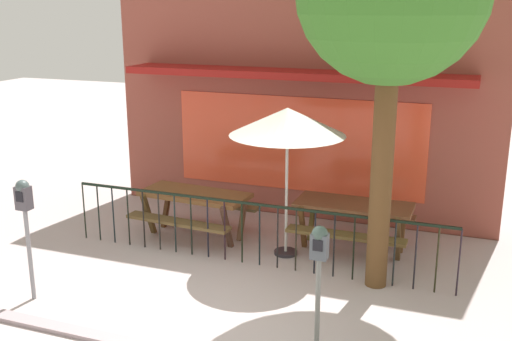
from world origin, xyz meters
name	(u,v)px	position (x,y,z in m)	size (l,w,h in m)	color
ground	(196,323)	(0.00, 0.00, 0.00)	(40.00, 40.00, 0.00)	#B2A3A1
pub_storefront	(302,81)	(0.00, 4.40, 2.44)	(7.01, 1.29, 4.91)	#512A1F
patio_fence_front	(251,222)	(0.00, 1.87, 0.66)	(5.91, 0.04, 0.97)	black
picnic_table_left	(195,202)	(-1.26, 2.57, 0.61)	(1.90, 1.49, 0.79)	brown
picnic_table_right	(353,213)	(1.31, 2.94, 0.61)	(1.80, 1.36, 0.79)	brown
patio_umbrella	(287,122)	(0.38, 2.40, 2.08)	(1.74, 1.74, 2.30)	#282328
parking_meter_near	(319,257)	(1.57, -0.17, 1.18)	(0.18, 0.17, 1.53)	slate
parking_meter_far	(25,208)	(-2.28, -0.19, 1.26)	(0.18, 0.17, 1.64)	gray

